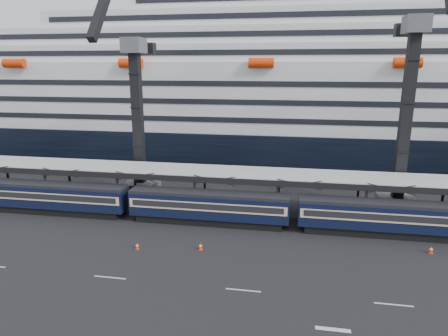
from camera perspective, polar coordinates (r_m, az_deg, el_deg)
The scene contains 10 objects.
ground at distance 38.47m, azimuth 6.60°, elevation -14.17°, with size 260.00×260.00×0.00m, color black.
lane_markings at distance 34.54m, azimuth 20.39°, elevation -18.64°, with size 111.00×4.27×0.02m.
train at distance 47.09m, azimuth 1.79°, elevation -5.66°, with size 133.05×3.00×4.05m.
canopy at distance 49.57m, azimuth 7.81°, elevation -1.06°, with size 130.00×6.25×5.53m.
cruise_ship at distance 80.05m, azimuth 8.21°, elevation 9.93°, with size 214.09×28.84×34.00m.
crane_dark_near at distance 57.04m, azimuth -12.41°, elevation 7.60°, with size 4.50×17.75×35.08m.
crane_dark_mid at distance 53.32m, azimuth 24.77°, elevation 7.72°, with size 4.50×18.24×39.64m.
traffic_cone_c at distance 41.72m, azimuth -3.38°, elevation -11.06°, with size 0.43×0.43×0.86m.
traffic_cone_d at distance 42.76m, azimuth -12.31°, elevation -10.79°, with size 0.39×0.39×0.77m.
traffic_cone_e at distance 45.97m, azimuth 27.48°, elevation -10.29°, with size 0.42×0.42×0.83m.
Camera 1 is at (1.64, -33.79, 18.32)m, focal length 32.00 mm.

